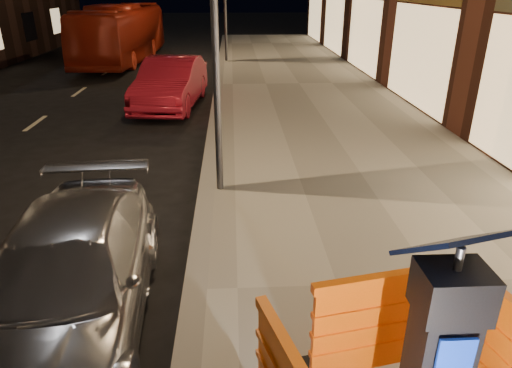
{
  "coord_description": "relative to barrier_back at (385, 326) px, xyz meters",
  "views": [
    {
      "loc": [
        0.51,
        -4.61,
        3.58
      ],
      "look_at": [
        0.8,
        1.0,
        1.1
      ],
      "focal_mm": 32.0,
      "sensor_mm": 36.0,
      "label": 1
    }
  ],
  "objects": [
    {
      "name": "ground_plane",
      "position": [
        -1.85,
        1.4,
        -0.72
      ],
      "size": [
        120.0,
        120.0,
        0.0
      ],
      "primitive_type": "plane",
      "color": "black",
      "rests_on": "ground"
    },
    {
      "name": "sidewalk",
      "position": [
        1.15,
        1.4,
        -0.65
      ],
      "size": [
        6.0,
        60.0,
        0.15
      ],
      "primitive_type": "cube",
      "color": "gray",
      "rests_on": "ground"
    },
    {
      "name": "kerb",
      "position": [
        -1.85,
        1.4,
        -0.65
      ],
      "size": [
        0.3,
        60.0,
        0.15
      ],
      "primitive_type": "cube",
      "color": "slate",
      "rests_on": "ground"
    },
    {
      "name": "barrier_back",
      "position": [
        0.0,
        0.0,
        0.0
      ],
      "size": [
        1.56,
        0.88,
        1.14
      ],
      "primitive_type": "cube",
      "rotation": [
        0.0,
        0.0,
        0.19
      ],
      "color": "#EE5F0A",
      "rests_on": "sidewalk"
    },
    {
      "name": "car_silver",
      "position": [
        -3.19,
        1.0,
        -0.72
      ],
      "size": [
        2.05,
        4.42,
        1.25
      ],
      "primitive_type": "imported",
      "rotation": [
        0.0,
        0.0,
        0.07
      ],
      "color": "#B5B5BA",
      "rests_on": "ground"
    },
    {
      "name": "car_red",
      "position": [
        -3.24,
        11.09,
        -0.72
      ],
      "size": [
        2.03,
        4.66,
        1.49
      ],
      "primitive_type": "imported",
      "rotation": [
        0.0,
        0.0,
        -0.1
      ],
      "color": "#A31628",
      "rests_on": "ground"
    },
    {
      "name": "bus_doubledecker",
      "position": [
        -6.67,
        20.4,
        -0.72
      ],
      "size": [
        2.71,
        9.71,
        2.68
      ],
      "primitive_type": "imported",
      "rotation": [
        0.0,
        0.0,
        -0.05
      ],
      "color": "maroon",
      "rests_on": "ground"
    },
    {
      "name": "street_lamp_mid",
      "position": [
        -1.6,
        4.4,
        2.43
      ],
      "size": [
        0.12,
        0.12,
        6.0
      ],
      "primitive_type": "cylinder",
      "color": "#3F3F44",
      "rests_on": "sidewalk"
    }
  ]
}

